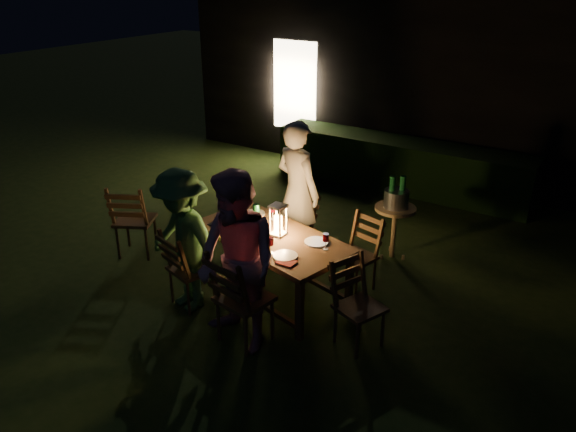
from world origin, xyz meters
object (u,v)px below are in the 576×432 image
Objects in this scene: chair_far_right at (356,267)px; chair_end at (358,319)px; chair_near_left at (191,281)px; lantern at (278,222)px; chair_far_left at (294,238)px; bottle_bucket_b at (402,195)px; bottle_table at (256,216)px; chair_near_right at (243,314)px; side_table at (395,213)px; person_opp_right at (237,264)px; person_opp_left at (183,241)px; dining_table at (272,241)px; bottle_bucket_a at (391,195)px; ice_bucket at (396,199)px; chair_spare at (136,232)px; person_house_side at (298,192)px.

chair_end is at bearing 131.92° from chair_far_right.
chair_near_left is 1.14m from lantern.
bottle_bucket_b is (1.07, 0.73, 0.56)m from chair_far_left.
bottle_table is (-1.44, 0.36, 0.60)m from chair_end.
chair_near_right is 1.53× the size of side_table.
lantern is at bearing 114.69° from person_opp_right.
bottle_bucket_b is (0.59, 2.49, -0.04)m from person_opp_right.
bottle_table is at bearing 76.29° from person_opp_left.
chair_end is (1.19, -0.30, -0.39)m from dining_table.
chair_far_right is 1.06m from bottle_bucket_a.
bottle_table is at bearing -124.43° from ice_bucket.
chair_near_right is 3.25× the size of bottle_bucket_a.
chair_near_right reaches higher than chair_far_left.
bottle_table is 0.41× the size of side_table.
dining_table is 1.90× the size of chair_spare.
person_opp_right is 2.60× the size of side_table.
person_opp_left is at bearing -87.84° from chair_near_left.
chair_near_right is 3.72× the size of bottle_table.
chair_far_left is 1.07m from lantern.
bottle_bucket_b is at bearing 72.62° from chair_near_left.
person_opp_right is 0.96m from lantern.
lantern reaches higher than chair_far_right.
ice_bucket is at bearing 64.67° from lantern.
person_opp_right reaches higher than bottle_bucket_b.
person_opp_left is at bearing -121.89° from bottle_bucket_a.
bottle_bucket_a reaches higher than ice_bucket.
chair_spare is at bearing -148.48° from bottle_bucket_b.
bottle_table is 1.82m from side_table.
person_opp_right reaches higher than chair_far_right.
bottle_bucket_b is (-0.37, 1.89, 0.57)m from chair_end.
chair_near_right reaches higher than chair_end.
chair_spare is at bearing -161.92° from dining_table.
chair_near_left is 0.99m from bottle_table.
bottle_table reaches higher than side_table.
person_opp_left reaches higher than chair_far_left.
person_opp_left is 5.19× the size of ice_bucket.
person_opp_left is (-0.89, 0.17, 0.46)m from chair_near_right.
lantern is at bearing 111.13° from chair_near_right.
bottle_table is at bearing 130.49° from person_opp_right.
bottle_bucket_b is (1.06, 0.68, -0.04)m from person_house_side.
person_opp_left is 2.58m from bottle_bucket_a.
person_house_side is at bearing -2.67° from chair_far_right.
bottle_bucket_a is at bearing 78.49° from dining_table.
bottle_bucket_b is at bearing 90.88° from person_opp_right.
chair_end is 0.51× the size of person_opp_right.
person_house_side reaches higher than person_opp_left.
side_table is at bearing 4.29° from chair_spare.
chair_spare is at bearing 175.00° from person_opp_right.
lantern reaches higher than ice_bucket.
chair_near_right is 0.57m from person_opp_right.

